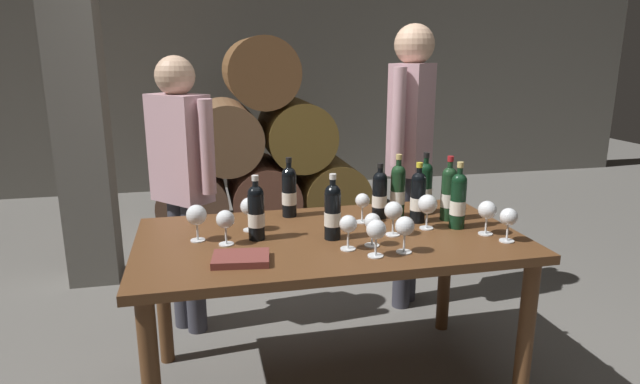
# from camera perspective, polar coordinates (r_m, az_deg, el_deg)

# --- Properties ---
(ground_plane) EXTENTS (14.00, 14.00, 0.00)m
(ground_plane) POSITION_cam_1_polar(r_m,az_deg,el_deg) (2.76, 0.98, -19.68)
(ground_plane) COLOR #66635E
(cellar_back_wall) EXTENTS (10.00, 0.24, 2.80)m
(cellar_back_wall) POSITION_cam_1_polar(r_m,az_deg,el_deg) (6.44, -8.17, 13.04)
(cellar_back_wall) COLOR slate
(cellar_back_wall) RESTS_ON ground_plane
(barrel_stack) EXTENTS (1.86, 0.90, 1.69)m
(barrel_stack) POSITION_cam_1_polar(r_m,az_deg,el_deg) (4.93, -6.25, 4.06)
(barrel_stack) COLOR brown
(barrel_stack) RESTS_ON ground_plane
(stone_pillar) EXTENTS (0.32, 0.32, 2.60)m
(stone_pillar) POSITION_cam_1_polar(r_m,az_deg,el_deg) (3.90, -24.28, 9.57)
(stone_pillar) COLOR slate
(stone_pillar) RESTS_ON ground_plane
(dining_table) EXTENTS (1.70, 0.90, 0.76)m
(dining_table) POSITION_cam_1_polar(r_m,az_deg,el_deg) (2.45, 1.05, -6.63)
(dining_table) COLOR brown
(dining_table) RESTS_ON ground_plane
(wine_bottle_0) EXTENTS (0.07, 0.07, 0.27)m
(wine_bottle_0) POSITION_cam_1_polar(r_m,az_deg,el_deg) (2.65, 6.34, -0.23)
(wine_bottle_0) COLOR black
(wine_bottle_0) RESTS_ON dining_table
(wine_bottle_1) EXTENTS (0.07, 0.07, 0.29)m
(wine_bottle_1) POSITION_cam_1_polar(r_m,az_deg,el_deg) (2.61, 10.35, -0.47)
(wine_bottle_1) COLOR black
(wine_bottle_1) RESTS_ON dining_table
(wine_bottle_2) EXTENTS (0.07, 0.07, 0.31)m
(wine_bottle_2) POSITION_cam_1_polar(r_m,az_deg,el_deg) (2.77, 11.07, 0.51)
(wine_bottle_2) COLOR black
(wine_bottle_2) RESTS_ON dining_table
(wine_bottle_3) EXTENTS (0.07, 0.07, 0.31)m
(wine_bottle_3) POSITION_cam_1_polar(r_m,az_deg,el_deg) (2.56, 14.44, -0.82)
(wine_bottle_3) COLOR black
(wine_bottle_3) RESTS_ON dining_table
(wine_bottle_4) EXTENTS (0.07, 0.07, 0.29)m
(wine_bottle_4) POSITION_cam_1_polar(r_m,az_deg,el_deg) (2.35, -6.79, -2.10)
(wine_bottle_4) COLOR black
(wine_bottle_4) RESTS_ON dining_table
(wine_bottle_5) EXTENTS (0.07, 0.07, 0.30)m
(wine_bottle_5) POSITION_cam_1_polar(r_m,az_deg,el_deg) (2.66, -3.29, 0.09)
(wine_bottle_5) COLOR black
(wine_bottle_5) RESTS_ON dining_table
(wine_bottle_6) EXTENTS (0.07, 0.07, 0.31)m
(wine_bottle_6) POSITION_cam_1_polar(r_m,az_deg,el_deg) (2.68, 8.25, 0.20)
(wine_bottle_6) COLOR #19381E
(wine_bottle_6) RESTS_ON dining_table
(wine_bottle_7) EXTENTS (0.07, 0.07, 0.32)m
(wine_bottle_7) POSITION_cam_1_polar(r_m,az_deg,el_deg) (2.67, 13.48, -0.08)
(wine_bottle_7) COLOR #19381E
(wine_bottle_7) RESTS_ON dining_table
(wine_bottle_8) EXTENTS (0.07, 0.07, 0.29)m
(wine_bottle_8) POSITION_cam_1_polar(r_m,az_deg,el_deg) (2.34, 1.30, -2.03)
(wine_bottle_8) COLOR black
(wine_bottle_8) RESTS_ON dining_table
(wine_glass_0) EXTENTS (0.07, 0.07, 0.14)m
(wine_glass_0) POSITION_cam_1_polar(r_m,az_deg,el_deg) (2.26, 5.58, -3.27)
(wine_glass_0) COLOR white
(wine_glass_0) RESTS_ON dining_table
(wine_glass_1) EXTENTS (0.08, 0.08, 0.15)m
(wine_glass_1) POSITION_cam_1_polar(r_m,az_deg,el_deg) (2.44, 19.38, -2.61)
(wine_glass_1) COLOR white
(wine_glass_1) RESTS_ON dining_table
(wine_glass_2) EXTENTS (0.08, 0.08, 0.15)m
(wine_glass_2) POSITION_cam_1_polar(r_m,az_deg,el_deg) (2.15, 5.98, -4.09)
(wine_glass_2) COLOR white
(wine_glass_2) RESTS_ON dining_table
(wine_glass_3) EXTENTS (0.08, 0.08, 0.16)m
(wine_glass_3) POSITION_cam_1_polar(r_m,az_deg,el_deg) (2.41, 7.80, -2.07)
(wine_glass_3) COLOR white
(wine_glass_3) RESTS_ON dining_table
(wine_glass_4) EXTENTS (0.07, 0.07, 0.15)m
(wine_glass_4) POSITION_cam_1_polar(r_m,az_deg,el_deg) (2.22, 3.01, -3.55)
(wine_glass_4) COLOR white
(wine_glass_4) RESTS_ON dining_table
(wine_glass_5) EXTENTS (0.08, 0.08, 0.16)m
(wine_glass_5) POSITION_cam_1_polar(r_m,az_deg,el_deg) (2.51, 17.31, -1.92)
(wine_glass_5) COLOR white
(wine_glass_5) RESTS_ON dining_table
(wine_glass_6) EXTENTS (0.08, 0.08, 0.15)m
(wine_glass_6) POSITION_cam_1_polar(r_m,az_deg,el_deg) (2.30, -10.01, -2.99)
(wine_glass_6) COLOR white
(wine_glass_6) RESTS_ON dining_table
(wine_glass_7) EXTENTS (0.08, 0.08, 0.16)m
(wine_glass_7) POSITION_cam_1_polar(r_m,az_deg,el_deg) (2.47, -7.50, -1.63)
(wine_glass_7) COLOR white
(wine_glass_7) RESTS_ON dining_table
(wine_glass_8) EXTENTS (0.07, 0.07, 0.14)m
(wine_glass_8) POSITION_cam_1_polar(r_m,az_deg,el_deg) (2.58, 4.52, -1.05)
(wine_glass_8) COLOR white
(wine_glass_8) RESTS_ON dining_table
(wine_glass_9) EXTENTS (0.09, 0.09, 0.16)m
(wine_glass_9) POSITION_cam_1_polar(r_m,az_deg,el_deg) (2.37, -12.97, -2.47)
(wine_glass_9) COLOR white
(wine_glass_9) RESTS_ON dining_table
(wine_glass_10) EXTENTS (0.09, 0.09, 0.16)m
(wine_glass_10) POSITION_cam_1_polar(r_m,az_deg,el_deg) (2.52, 11.34, -1.35)
(wine_glass_10) COLOR white
(wine_glass_10) RESTS_ON dining_table
(wine_glass_11) EXTENTS (0.08, 0.08, 0.15)m
(wine_glass_11) POSITION_cam_1_polar(r_m,az_deg,el_deg) (2.20, 8.99, -3.72)
(wine_glass_11) COLOR white
(wine_glass_11) RESTS_ON dining_table
(tasting_notebook) EXTENTS (0.24, 0.19, 0.03)m
(tasting_notebook) POSITION_cam_1_polar(r_m,az_deg,el_deg) (2.14, -8.38, -7.00)
(tasting_notebook) COLOR brown
(tasting_notebook) RESTS_ON dining_table
(sommelier_presenting) EXTENTS (0.36, 0.39, 1.72)m
(sommelier_presenting) POSITION_cam_1_polar(r_m,az_deg,el_deg) (3.25, 9.56, 5.33)
(sommelier_presenting) COLOR #383842
(sommelier_presenting) RESTS_ON ground_plane
(taster_seated_left) EXTENTS (0.36, 0.39, 1.54)m
(taster_seated_left) POSITION_cam_1_polar(r_m,az_deg,el_deg) (3.00, -14.49, 1.96)
(taster_seated_left) COLOR #383842
(taster_seated_left) RESTS_ON ground_plane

